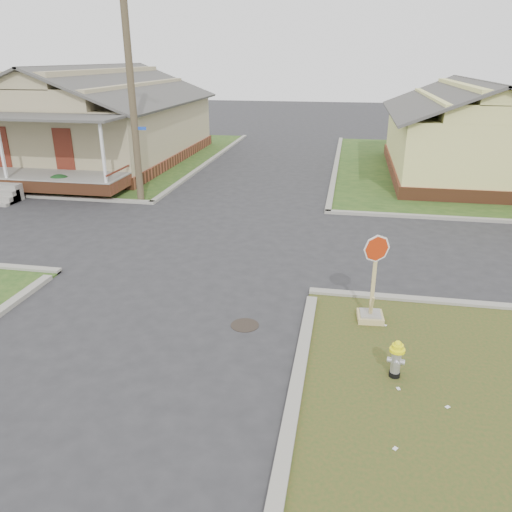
# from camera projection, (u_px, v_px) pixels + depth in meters

# --- Properties ---
(ground) EXTENTS (120.00, 120.00, 0.00)m
(ground) POSITION_uv_depth(u_px,v_px,m) (160.00, 307.00, 12.11)
(ground) COLOR #28282B
(ground) RESTS_ON ground
(verge_far_left) EXTENTS (19.00, 19.00, 0.05)m
(verge_far_left) POSITION_uv_depth(u_px,v_px,m) (65.00, 155.00, 30.73)
(verge_far_left) COLOR #234518
(verge_far_left) RESTS_ON ground
(curbs) EXTENTS (80.00, 40.00, 0.12)m
(curbs) POSITION_uv_depth(u_px,v_px,m) (214.00, 238.00, 16.67)
(curbs) COLOR gray
(curbs) RESTS_ON ground
(manhole) EXTENTS (0.64, 0.64, 0.01)m
(manhole) POSITION_uv_depth(u_px,v_px,m) (245.00, 325.00, 11.28)
(manhole) COLOR black
(manhole) RESTS_ON ground
(corner_house) EXTENTS (10.10, 15.50, 5.30)m
(corner_house) POSITION_uv_depth(u_px,v_px,m) (95.00, 121.00, 28.18)
(corner_house) COLOR brown
(corner_house) RESTS_ON ground
(side_house_yellow) EXTENTS (7.60, 11.60, 4.70)m
(side_house_yellow) POSITION_uv_depth(u_px,v_px,m) (468.00, 132.00, 24.66)
(side_house_yellow) COLOR brown
(side_house_yellow) RESTS_ON ground
(utility_pole) EXTENTS (1.80, 0.28, 9.00)m
(utility_pole) POSITION_uv_depth(u_px,v_px,m) (131.00, 84.00, 19.21)
(utility_pole) COLOR #453828
(utility_pole) RESTS_ON ground
(fire_hydrant) EXTENTS (0.29, 0.29, 0.77)m
(fire_hydrant) POSITION_uv_depth(u_px,v_px,m) (396.00, 357.00, 9.26)
(fire_hydrant) COLOR black
(fire_hydrant) RESTS_ON ground
(stop_sign) EXTENTS (0.59, 0.57, 2.07)m
(stop_sign) POSITION_uv_depth(u_px,v_px,m) (372.00, 302.00, 11.26)
(stop_sign) COLOR tan
(stop_sign) RESTS_ON ground
(hedge_right) EXTENTS (1.27, 1.04, 0.97)m
(hedge_right) POSITION_uv_depth(u_px,v_px,m) (60.00, 184.00, 21.49)
(hedge_right) COLOR #123315
(hedge_right) RESTS_ON verge_far_left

